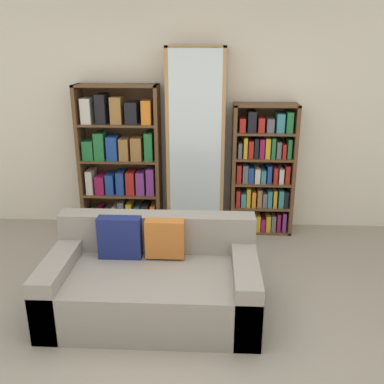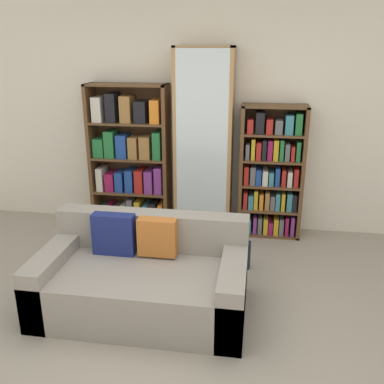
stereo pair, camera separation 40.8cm
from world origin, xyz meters
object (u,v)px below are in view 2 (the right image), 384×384
display_cabinet (204,144)px  wine_bottle (246,254)px  bookshelf_right (271,174)px  couch (144,279)px  bookshelf_left (131,160)px

display_cabinet → wine_bottle: bearing=-58.3°
display_cabinet → bookshelf_right: size_ratio=1.40×
wine_bottle → bookshelf_right: bearing=75.8°
couch → wine_bottle: couch is taller
bookshelf_left → bookshelf_right: (1.64, -0.00, -0.09)m
couch → display_cabinet: (0.28, 1.67, 0.78)m
bookshelf_left → display_cabinet: (0.87, -0.02, 0.23)m
couch → bookshelf_right: 2.04m
couch → display_cabinet: size_ratio=0.80×
display_cabinet → bookshelf_right: display_cabinet is taller
bookshelf_left → display_cabinet: bearing=-1.0°
couch → bookshelf_left: (-0.59, 1.68, 0.55)m
bookshelf_left → bookshelf_right: bookshelf_left is taller
couch → display_cabinet: display_cabinet is taller
bookshelf_left → display_cabinet: display_cabinet is taller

